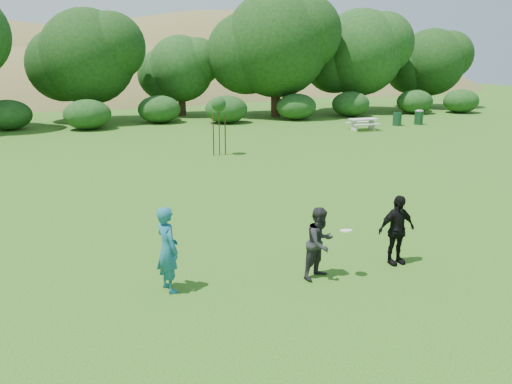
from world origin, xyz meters
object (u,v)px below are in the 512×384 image
at_px(player_grey, 320,243).
at_px(sapling, 219,106).
at_px(player_black, 397,230).
at_px(trash_can_lidded, 419,117).
at_px(player_teal, 168,249).
at_px(picnic_table, 363,122).
at_px(trash_can_near, 397,119).

height_order(player_grey, sapling, sapling).
relative_size(player_black, sapling, 0.59).
bearing_deg(trash_can_lidded, player_teal, -135.86).
height_order(sapling, trash_can_lidded, sapling).
height_order(player_teal, sapling, sapling).
bearing_deg(trash_can_lidded, sapling, -158.49).
bearing_deg(player_grey, picnic_table, 31.83).
relative_size(player_grey, trash_can_lidded, 1.55).
height_order(trash_can_near, trash_can_lidded, trash_can_lidded).
height_order(player_teal, trash_can_near, player_teal).
bearing_deg(picnic_table, player_black, -118.23).
distance_m(player_grey, player_black, 2.05).
xyz_separation_m(player_teal, trash_can_lidded, (20.90, 20.29, -0.38)).
bearing_deg(trash_can_near, player_grey, -127.40).
relative_size(picnic_table, trash_can_lidded, 1.71).
bearing_deg(player_teal, picnic_table, -56.40).
xyz_separation_m(sapling, picnic_table, (11.07, 5.21, -1.90)).
distance_m(sapling, trash_can_lidded, 17.55).
bearing_deg(trash_can_lidded, picnic_table, -167.04).
bearing_deg(player_teal, trash_can_near, -60.21).
bearing_deg(trash_can_lidded, player_grey, -130.38).
bearing_deg(player_grey, trash_can_near, 26.97).
height_order(player_grey, player_black, player_black).
bearing_deg(picnic_table, trash_can_near, 19.42).
bearing_deg(trash_can_near, picnic_table, -160.58).
relative_size(trash_can_near, picnic_table, 0.50).
bearing_deg(player_black, trash_can_lidded, 48.73).
bearing_deg(player_black, player_teal, 172.71).
xyz_separation_m(player_teal, player_grey, (3.29, -0.43, -0.11)).
bearing_deg(player_teal, player_black, -110.03).
distance_m(player_grey, picnic_table, 23.16).
height_order(player_grey, trash_can_near, player_grey).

